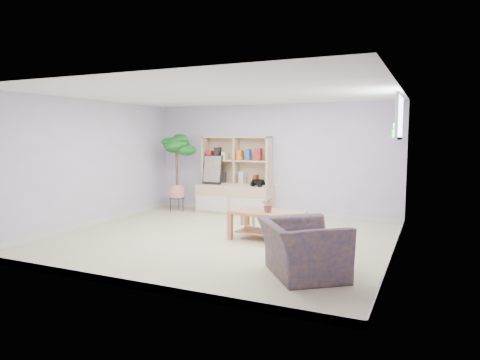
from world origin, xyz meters
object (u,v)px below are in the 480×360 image
at_px(storage_unit, 234,175).
at_px(coffee_table, 267,226).
at_px(floor_tree, 177,173).
at_px(armchair, 302,245).

height_order(storage_unit, coffee_table, storage_unit).
relative_size(storage_unit, coffee_table, 1.46).
distance_m(coffee_table, floor_tree, 3.38).
distance_m(floor_tree, armchair, 5.06).
bearing_deg(armchair, floor_tree, 13.67).
distance_m(storage_unit, coffee_table, 2.57).
height_order(floor_tree, armchair, floor_tree).
relative_size(storage_unit, floor_tree, 0.97).
height_order(storage_unit, armchair, storage_unit).
distance_m(storage_unit, armchair, 4.35).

